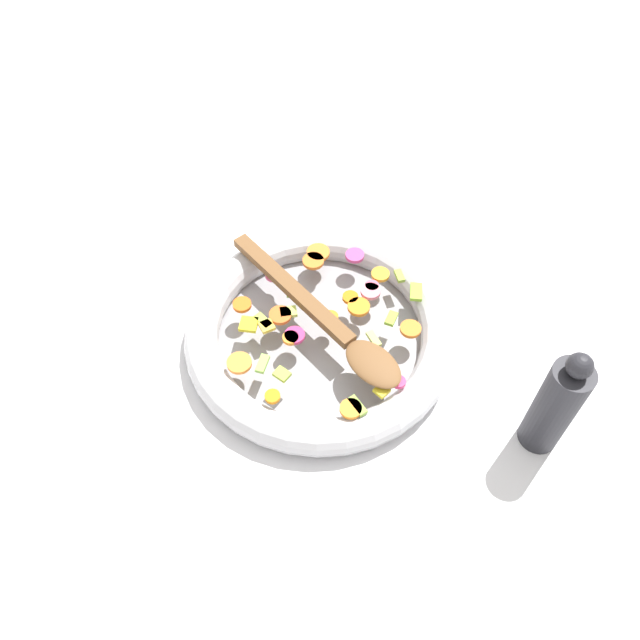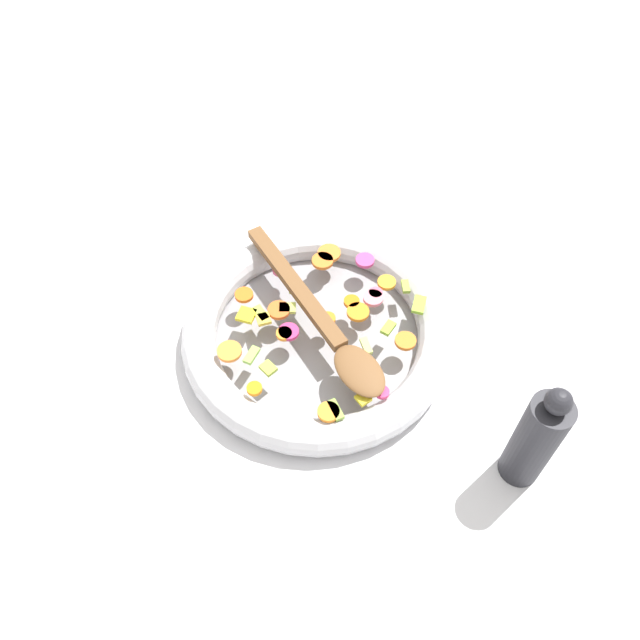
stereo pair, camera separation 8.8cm
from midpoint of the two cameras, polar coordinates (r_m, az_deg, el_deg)
ground_plane at (r=0.93m, az=-2.73°, el=-2.05°), size 4.00×4.00×0.00m
skillet at (r=0.91m, az=-2.78°, el=-1.25°), size 0.39×0.39×0.05m
chopped_vegetables at (r=0.89m, az=-2.54°, el=0.43°), size 0.30×0.32×0.01m
wooden_spoon at (r=0.87m, az=-2.15°, el=-0.38°), size 0.21×0.32×0.01m
pepper_mill at (r=0.81m, az=17.85°, el=-7.65°), size 0.05×0.05×0.19m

